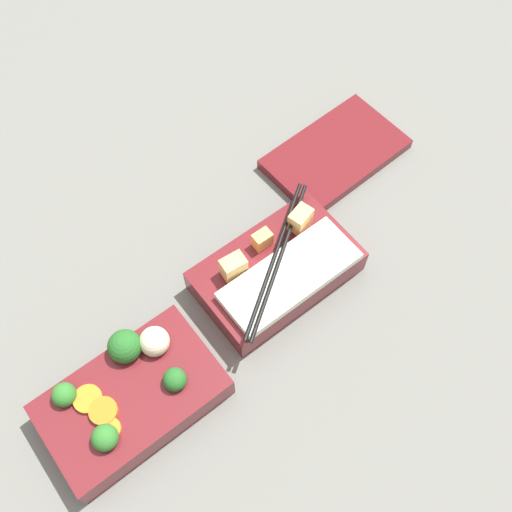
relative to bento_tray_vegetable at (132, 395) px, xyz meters
name	(u,v)px	position (x,y,z in m)	size (l,w,h in m)	color
ground_plane	(213,337)	(0.12, 0.01, -0.02)	(3.00, 3.00, 0.00)	slate
bento_tray_vegetable	(132,395)	(0.00, 0.00, 0.00)	(0.20, 0.13, 0.07)	maroon
bento_tray_rice	(278,270)	(0.23, 0.02, 0.00)	(0.20, 0.14, 0.07)	maroon
bento_lid	(335,154)	(0.42, 0.12, -0.02)	(0.20, 0.12, 0.02)	maroon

